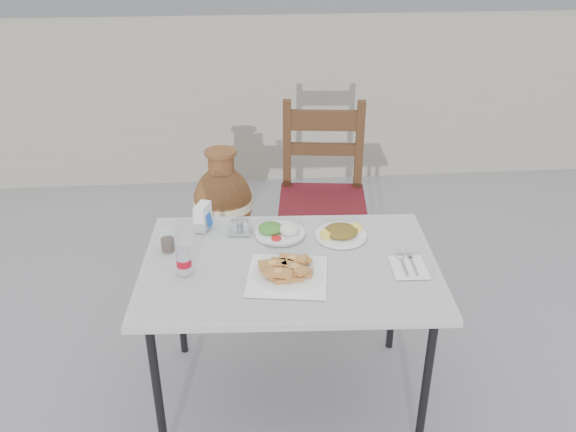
{
  "coord_description": "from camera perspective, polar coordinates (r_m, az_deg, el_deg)",
  "views": [
    {
      "loc": [
        -0.1,
        -1.96,
        1.97
      ],
      "look_at": [
        0.07,
        0.1,
        0.88
      ],
      "focal_mm": 38.0,
      "sensor_mm": 36.0,
      "label": 1
    }
  ],
  "objects": [
    {
      "name": "salad_rice_plate",
      "position": [
        2.56,
        -0.81,
        -1.37
      ],
      "size": [
        0.21,
        0.21,
        0.05
      ],
      "color": "white",
      "rests_on": "cafe_table"
    },
    {
      "name": "cola_glass",
      "position": [
        2.49,
        -11.21,
        -2.39
      ],
      "size": [
        0.06,
        0.06,
        0.09
      ],
      "color": "white",
      "rests_on": "cafe_table"
    },
    {
      "name": "salad_chopped_plate",
      "position": [
        2.56,
        4.97,
        -1.55
      ],
      "size": [
        0.22,
        0.22,
        0.05
      ],
      "color": "white",
      "rests_on": "cafe_table"
    },
    {
      "name": "pide_plate",
      "position": [
        2.29,
        -0.08,
        -5.08
      ],
      "size": [
        0.34,
        0.34,
        0.06
      ],
      "rotation": [
        0.0,
        0.0,
        -0.15
      ],
      "color": "white",
      "rests_on": "cafe_table"
    },
    {
      "name": "chair",
      "position": [
        3.26,
        3.23,
        1.62
      ],
      "size": [
        0.51,
        0.51,
        1.03
      ],
      "rotation": [
        0.0,
        0.0,
        -0.12
      ],
      "color": "#35200E",
      "rests_on": "ground"
    },
    {
      "name": "soda_can",
      "position": [
        2.33,
        -9.73,
        -4.19
      ],
      "size": [
        0.06,
        0.06,
        0.1
      ],
      "color": "silver",
      "rests_on": "cafe_table"
    },
    {
      "name": "back_wall",
      "position": [
        4.67,
        -3.4,
        10.74
      ],
      "size": [
        6.0,
        0.25,
        1.2
      ],
      "primitive_type": "cube",
      "color": "gray",
      "rests_on": "ground"
    },
    {
      "name": "cutlery_napkin",
      "position": [
        2.41,
        11.12,
        -4.52
      ],
      "size": [
        0.14,
        0.19,
        0.01
      ],
      "rotation": [
        0.0,
        0.0,
        -0.05
      ],
      "color": "white",
      "rests_on": "cafe_table"
    },
    {
      "name": "napkin_holder",
      "position": [
        2.62,
        -7.97,
        -0.04
      ],
      "size": [
        0.08,
        0.1,
        0.11
      ],
      "rotation": [
        0.0,
        0.0,
        -0.35
      ],
      "color": "white",
      "rests_on": "cafe_table"
    },
    {
      "name": "cafe_table",
      "position": [
        2.42,
        0.16,
        -5.27
      ],
      "size": [
        1.19,
        0.84,
        0.7
      ],
      "rotation": [
        0.0,
        0.0,
        -0.05
      ],
      "color": "black",
      "rests_on": "ground"
    },
    {
      "name": "ground",
      "position": [
        2.79,
        -1.39,
        -17.25
      ],
      "size": [
        80.0,
        80.0,
        0.0
      ],
      "primitive_type": "plane",
      "color": "slate",
      "rests_on": "ground"
    },
    {
      "name": "terracotta_urn",
      "position": [
        3.76,
        -6.08,
        1.23
      ],
      "size": [
        0.37,
        0.37,
        0.64
      ],
      "color": "brown",
      "rests_on": "ground"
    },
    {
      "name": "condiment_caddy",
      "position": [
        2.59,
        -4.52,
        -1.08
      ],
      "size": [
        0.1,
        0.09,
        0.07
      ],
      "rotation": [
        0.0,
        0.0,
        -0.1
      ],
      "color": "silver",
      "rests_on": "cafe_table"
    }
  ]
}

